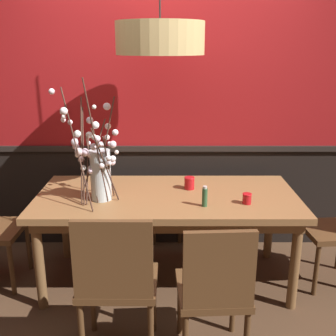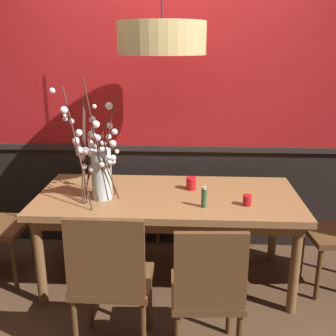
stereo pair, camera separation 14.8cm
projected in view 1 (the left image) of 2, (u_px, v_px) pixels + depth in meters
ground_plane at (168, 279)px, 3.29m from camera, size 24.00×24.00×0.00m
back_wall at (168, 103)px, 3.57m from camera, size 4.80×0.14×2.68m
dining_table at (168, 204)px, 3.10m from camera, size 1.98×0.92×0.73m
chair_near_side_right at (215, 288)px, 2.29m from camera, size 0.43×0.44×0.91m
chair_far_side_left at (138, 183)px, 3.97m from camera, size 0.46×0.45×0.95m
chair_far_side_right at (198, 185)px, 3.97m from camera, size 0.42×0.39×0.89m
chair_near_side_left at (117, 279)px, 2.32m from camera, size 0.46×0.40×0.95m
vase_with_blossoms at (99, 167)px, 2.91m from camera, size 0.43×0.50×0.89m
candle_holder_nearer_center at (248, 199)px, 2.88m from camera, size 0.07×0.07×0.08m
candle_holder_nearer_edge at (190, 183)px, 3.18m from camera, size 0.08×0.08×0.10m
condiment_bottle at (206, 197)px, 2.83m from camera, size 0.04×0.04×0.15m
pendant_lamp at (161, 38)px, 2.83m from camera, size 0.63×0.63×0.93m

